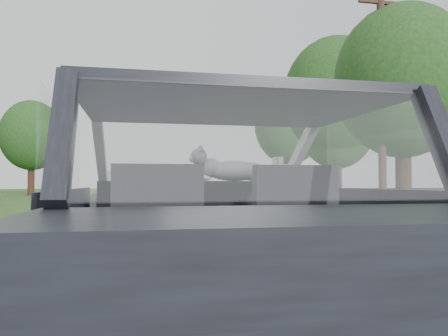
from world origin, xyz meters
name	(u,v)px	position (x,y,z in m)	size (l,w,h in m)	color
ground	(216,334)	(0.00, 0.00, 0.00)	(140.00, 140.00, 0.00)	#222128
subject_car	(216,223)	(0.00, 0.00, 0.72)	(1.80, 4.00, 1.45)	black
dashboard	(202,200)	(0.00, 0.62, 0.85)	(1.58, 0.45, 0.30)	black
driver_seat	(157,201)	(-0.40, -0.29, 0.88)	(0.50, 0.72, 0.42)	black
passenger_seat	(289,200)	(0.40, -0.29, 0.88)	(0.50, 0.72, 0.42)	black
steering_wheel	(153,192)	(-0.40, 0.33, 0.92)	(0.36, 0.36, 0.04)	black
cat	(234,169)	(0.26, 0.63, 1.09)	(0.65, 0.20, 0.29)	#A1A1A1
guardrail	(295,196)	(4.30, 10.00, 0.58)	(0.05, 90.00, 0.32)	#8C919C
other_car	(124,187)	(-1.13, 19.49, 0.78)	(1.88, 4.76, 1.57)	#989FAC
highway_sign	(278,178)	(7.37, 20.75, 1.24)	(0.10, 0.99, 2.48)	#134A1D
utility_pole	(382,96)	(6.96, 9.42, 3.69)	(0.24, 0.24, 7.37)	#442F27
tree_0	(403,111)	(7.96, 9.84, 3.31)	(4.36, 4.36, 6.61)	#164216
tree_1	(337,120)	(10.45, 19.72, 4.46)	(5.89, 5.89, 8.92)	#164216
tree_2	(337,143)	(10.63, 20.10, 3.25)	(4.29, 4.29, 6.51)	#164216
tree_3	(289,140)	(13.94, 37.04, 5.06)	(6.68, 6.68, 10.12)	#164216
tree_6	(32,149)	(-8.41, 32.85, 3.55)	(4.69, 4.69, 7.10)	#164216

